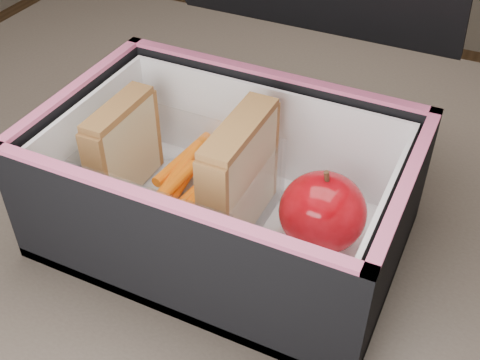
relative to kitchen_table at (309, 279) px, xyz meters
name	(u,v)px	position (x,y,z in m)	size (l,w,h in m)	color
kitchen_table	(309,279)	(0.00, 0.00, 0.00)	(1.20, 0.80, 0.75)	brown
lunch_bag	(228,176)	(-0.07, -0.05, 0.16)	(0.32, 0.33, 0.29)	black
plastic_tub	(180,179)	(-0.12, -0.05, 0.14)	(0.17, 0.12, 0.07)	white
sandwich_left	(123,148)	(-0.18, -0.05, 0.16)	(0.02, 0.09, 0.10)	beige
sandwich_right	(240,177)	(-0.06, -0.05, 0.16)	(0.03, 0.10, 0.11)	beige
carrot_sticks	(188,183)	(-0.12, -0.04, 0.13)	(0.06, 0.14, 0.03)	orange
paper_napkin	(319,244)	(0.02, -0.05, 0.11)	(0.08, 0.08, 0.01)	white
red_apple	(323,212)	(0.02, -0.05, 0.15)	(0.10, 0.10, 0.08)	#8E0004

